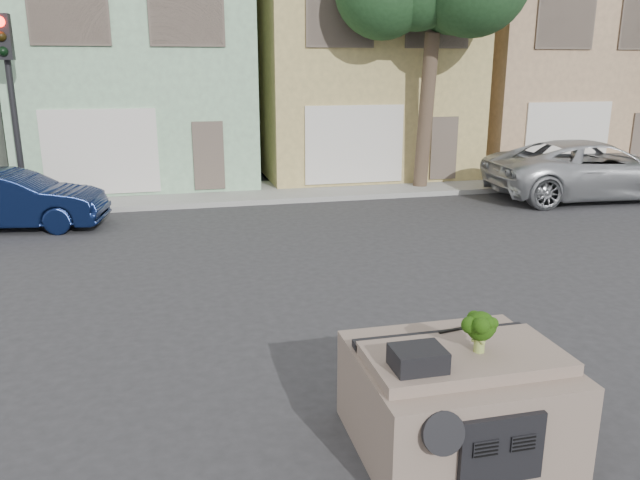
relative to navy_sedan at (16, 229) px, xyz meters
name	(u,v)px	position (x,y,z in m)	size (l,w,h in m)	color
ground_plane	(365,330)	(6.41, -7.77, 0.00)	(120.00, 120.00, 0.00)	#303033
sidewalk	(261,192)	(6.41, 2.73, 0.07)	(40.00, 3.00, 0.15)	gray
townhouse_mint	(138,67)	(2.91, 6.73, 3.77)	(7.20, 8.20, 7.55)	#90BC95
townhouse_tan	(351,67)	(10.41, 6.73, 3.77)	(7.20, 8.20, 7.55)	tan
townhouse_beige	(535,67)	(17.91, 6.73, 3.77)	(7.20, 8.20, 7.55)	tan
navy_sedan	(16,229)	(0.00, 0.00, 0.00)	(1.49, 4.27, 1.41)	#0A1435
silver_pickup	(589,198)	(15.84, -0.10, 0.00)	(2.84, 6.16, 1.71)	#B1B4B8
traffic_signal	(14,117)	(-0.09, 1.73, 2.55)	(0.40, 0.40, 5.10)	black
tree_near	(429,50)	(11.41, 2.03, 4.25)	(4.40, 4.00, 8.50)	#1D3F1F
car_dashboard	(455,396)	(6.41, -10.77, 0.56)	(2.00, 1.80, 1.12)	#7A675A
instrument_hump	(418,358)	(5.83, -11.12, 1.22)	(0.48, 0.38, 0.20)	black
wiper_arm	(467,327)	(6.69, -10.39, 1.13)	(0.70, 0.03, 0.02)	black
broccoli	(480,332)	(6.54, -10.93, 1.33)	(0.34, 0.34, 0.42)	#173408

